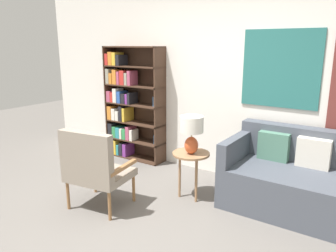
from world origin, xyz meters
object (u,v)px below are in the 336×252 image
(side_table, at_px, (191,159))
(table_lamp, at_px, (192,130))
(armchair, at_px, (94,166))
(couch, at_px, (308,182))
(bookshelf, at_px, (128,105))

(side_table, bearing_deg, table_lamp, -58.49)
(armchair, bearing_deg, couch, 33.56)
(armchair, bearing_deg, table_lamp, 48.16)
(armchair, relative_size, couch, 0.53)
(table_lamp, bearing_deg, bookshelf, 154.82)
(bookshelf, xyz_separation_m, armchair, (0.88, -1.62, -0.35))
(bookshelf, bearing_deg, armchair, -61.38)
(couch, bearing_deg, table_lamp, -158.98)
(armchair, distance_m, side_table, 1.15)
(bookshelf, relative_size, armchair, 1.92)
(armchair, height_order, couch, armchair)
(table_lamp, bearing_deg, couch, 21.02)
(couch, height_order, table_lamp, table_lamp)
(table_lamp, bearing_deg, side_table, 121.51)
(side_table, relative_size, table_lamp, 1.27)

